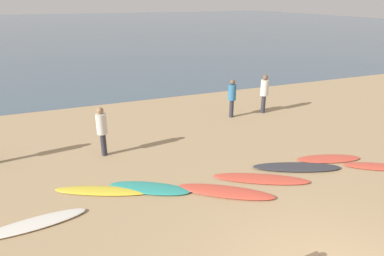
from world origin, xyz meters
TOP-DOWN VIEW (x-y plane):
  - ground_plane at (0.00, 10.00)m, footprint 120.00×120.00m
  - ocean_water at (0.00, 62.70)m, footprint 140.00×100.00m
  - surfboard_0 at (-4.76, 4.16)m, footprint 2.28×0.76m
  - surfboard_1 at (-3.16, 4.98)m, footprint 2.49×1.46m
  - surfboard_2 at (-2.00, 4.64)m, footprint 2.17×1.65m
  - surfboard_3 at (-0.23, 3.74)m, footprint 2.40×1.90m
  - surfboard_4 at (1.00, 3.98)m, footprint 2.59×1.77m
  - surfboard_5 at (2.33, 4.15)m, footprint 2.61×1.53m
  - surfboard_6 at (3.63, 4.26)m, footprint 2.08×1.14m
  - surfboard_7 at (4.58, 3.31)m, footprint 1.89×1.34m
  - person_1 at (2.69, 8.91)m, footprint 0.32×0.32m
  - person_2 at (-2.80, 7.18)m, footprint 0.32×0.32m
  - person_3 at (4.25, 8.90)m, footprint 0.34×0.34m

SIDE VIEW (x-z plane):
  - ground_plane at x=0.00m, z-range -0.20..0.00m
  - ocean_water at x=0.00m, z-range 0.00..0.00m
  - surfboard_6 at x=3.63m, z-range 0.00..0.07m
  - surfboard_7 at x=4.58m, z-range 0.00..0.07m
  - surfboard_4 at x=1.00m, z-range 0.00..0.08m
  - surfboard_1 at x=-3.16m, z-range 0.00..0.08m
  - surfboard_0 at x=-4.76m, z-range 0.00..0.09m
  - surfboard_2 at x=-2.00m, z-range 0.00..0.09m
  - surfboard_3 at x=-0.23m, z-range 0.00..0.10m
  - surfboard_5 at x=2.33m, z-range 0.00..0.10m
  - person_2 at x=-2.80m, z-range 0.14..1.74m
  - person_1 at x=2.69m, z-range 0.14..1.75m
  - person_3 at x=4.25m, z-range 0.15..1.82m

